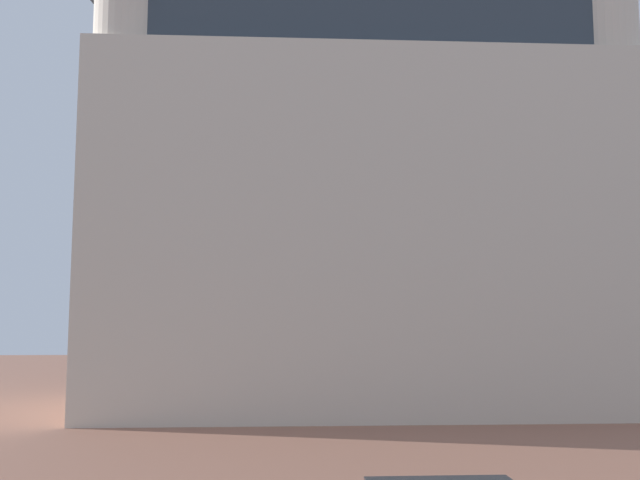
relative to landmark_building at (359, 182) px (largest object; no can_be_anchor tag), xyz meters
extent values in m
cube|color=beige|center=(0.11, 0.23, -2.72)|extent=(22.50, 11.03, 14.58)
cube|color=#2D3842|center=(0.11, 0.23, 5.78)|extent=(20.70, 10.15, 2.40)
cube|color=beige|center=(-0.55, 0.23, 5.16)|extent=(5.52, 5.52, 30.33)
cylinder|color=beige|center=(-9.64, -3.79, -1.71)|extent=(2.80, 2.80, 16.59)
cylinder|color=beige|center=(9.86, -3.79, -1.15)|extent=(2.80, 2.80, 17.72)
camera|label=1|loc=(-3.49, -30.92, -6.08)|focal=39.01mm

